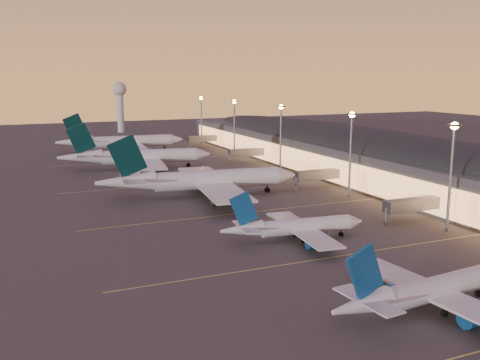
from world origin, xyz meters
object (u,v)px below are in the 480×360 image
object	(u,v)px
airliner_narrow_south	(426,291)
airliner_narrow_north	(294,227)
airliner_wide_mid	(137,157)
radar_tower	(120,99)
airliner_wide_near	(201,180)
airliner_wide_far	(121,142)

from	to	relation	value
airliner_narrow_south	airliner_narrow_north	size ratio (longest dim) A/B	1.07
airliner_wide_mid	radar_tower	bearing A→B (deg)	89.30
airliner_narrow_south	airliner_wide_mid	size ratio (longest dim) A/B	0.61
airliner_narrow_south	airliner_wide_near	bearing A→B (deg)	88.08
airliner_narrow_north	radar_tower	size ratio (longest dim) A/B	1.04
airliner_narrow_south	airliner_wide_mid	distance (m)	147.94
airliner_narrow_north	airliner_wide_near	bearing A→B (deg)	101.22
airliner_narrow_north	airliner_wide_far	distance (m)	158.22
airliner_narrow_south	radar_tower	distance (m)	293.21
airliner_wide_near	airliner_wide_far	size ratio (longest dim) A/B	1.02
airliner_wide_far	radar_tower	xyz separation A→B (m)	(18.16, 94.09, 16.88)
airliner_wide_mid	airliner_narrow_north	bearing A→B (deg)	-75.99
airliner_narrow_south	airliner_wide_far	bearing A→B (deg)	87.08
airliner_wide_mid	airliner_wide_near	bearing A→B (deg)	-75.14
airliner_narrow_south	airliner_narrow_north	world-z (taller)	airliner_narrow_south
airliner_narrow_north	airliner_wide_mid	bearing A→B (deg)	102.19
airliner_wide_near	radar_tower	world-z (taller)	radar_tower
airliner_narrow_north	airliner_narrow_south	bearing A→B (deg)	-82.61
airliner_narrow_north	radar_tower	xyz separation A→B (m)	(10.94, 252.14, 18.74)
airliner_wide_near	airliner_wide_mid	size ratio (longest dim) A/B	1.04
airliner_narrow_south	airliner_wide_near	xyz separation A→B (m)	(-5.26, 90.54, 1.76)
airliner_narrow_north	airliner_wide_near	world-z (taller)	airliner_wide_near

